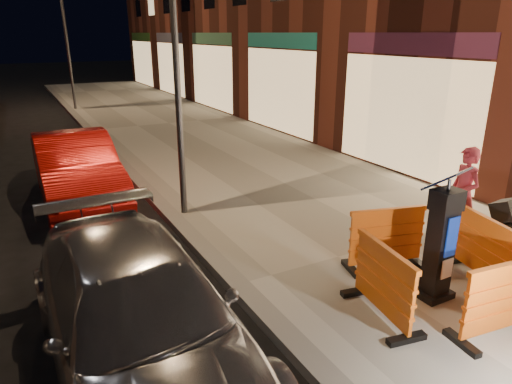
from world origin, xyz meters
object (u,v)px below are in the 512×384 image
car_silver (144,367)px  car_red (81,199)px  barrier_bldgside (484,250)px  parking_kiosk (441,239)px  barrier_kerbside (383,282)px  barrier_front (504,300)px  barrier_back (386,238)px  man (463,195)px

car_silver → car_red: size_ratio=1.06×
barrier_bldgside → car_silver: (-4.75, 0.67, -0.63)m
parking_kiosk → barrier_kerbside: (-0.95, 0.00, -0.38)m
barrier_kerbside → car_silver: size_ratio=0.26×
barrier_front → barrier_kerbside: size_ratio=1.00×
barrier_kerbside → car_silver: bearing=86.4°
barrier_front → car_red: size_ratio=0.28×
barrier_front → barrier_kerbside: (-0.95, 0.95, 0.00)m
barrier_front → barrier_bldgside: (0.95, 0.95, 0.00)m
barrier_front → car_silver: bearing=163.6°
parking_kiosk → car_silver: (-3.80, 0.67, -1.01)m
barrier_front → car_silver: size_ratio=0.26×
parking_kiosk → barrier_back: 1.02m
barrier_front → car_silver: barrier_front is taller
barrier_front → barrier_kerbside: same height
car_red → barrier_back: bearing=-58.0°
barrier_bldgside → car_silver: barrier_bldgside is taller
barrier_front → barrier_back: same height
barrier_front → car_red: 8.51m
barrier_back → barrier_bldgside: (0.95, -0.95, 0.00)m
barrier_back → barrier_kerbside: 1.34m
barrier_kerbside → car_silver: (-2.85, 0.67, -0.63)m
parking_kiosk → car_silver: 3.99m
barrier_front → barrier_back: (0.00, 1.90, 0.00)m
parking_kiosk → car_red: bearing=129.8°
car_red → man: bearing=-46.2°
barrier_front → man: 2.73m
car_silver → barrier_bldgside: bearing=-8.3°
barrier_kerbside → car_red: (-2.64, 6.74, -0.63)m
car_silver → man: man is taller
car_red → parking_kiosk: bearing=-61.7°
car_silver → man: (5.60, 0.41, 0.97)m
parking_kiosk → man: parking_kiosk is taller
barrier_back → barrier_bldgside: size_ratio=1.00×
barrier_kerbside → car_red: bearing=31.1°
barrier_bldgside → car_silver: bearing=95.6°
barrier_back → barrier_kerbside: size_ratio=1.00×
barrier_bldgside → man: 1.42m
parking_kiosk → barrier_front: parking_kiosk is taller
barrier_kerbside → man: 2.97m
parking_kiosk → car_silver: size_ratio=0.37×
barrier_kerbside → car_silver: barrier_kerbside is taller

